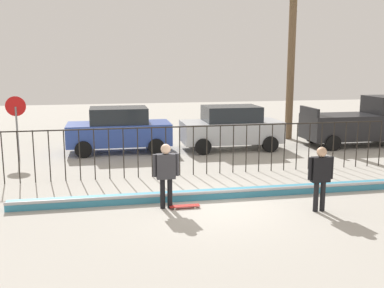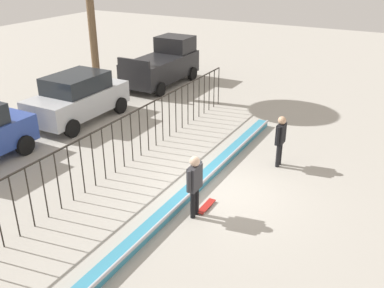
{
  "view_description": "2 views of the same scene",
  "coord_description": "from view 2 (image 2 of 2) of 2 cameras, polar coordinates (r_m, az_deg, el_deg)",
  "views": [
    {
      "loc": [
        -2.88,
        -11.08,
        3.8
      ],
      "look_at": [
        -0.55,
        0.8,
        1.55
      ],
      "focal_mm": 41.7,
      "sensor_mm": 36.0,
      "label": 1
    },
    {
      "loc": [
        -9.75,
        -4.42,
        6.36
      ],
      "look_at": [
        -0.3,
        0.73,
        1.49
      ],
      "focal_mm": 40.3,
      "sensor_mm": 36.0,
      "label": 2
    }
  ],
  "objects": [
    {
      "name": "parked_car_silver",
      "position": [
        17.9,
        -14.89,
        6.01
      ],
      "size": [
        4.3,
        2.12,
        1.9
      ],
      "rotation": [
        0.0,
        0.0,
        0.07
      ],
      "color": "#B7BABF",
      "rests_on": "ground"
    },
    {
      "name": "pickup_truck",
      "position": [
        22.33,
        -3.83,
        10.52
      ],
      "size": [
        4.7,
        2.12,
        2.24
      ],
      "rotation": [
        0.0,
        0.0,
        -0.06
      ],
      "color": "black",
      "rests_on": "ground"
    },
    {
      "name": "ground_plane",
      "position": [
        12.45,
        3.66,
        -6.4
      ],
      "size": [
        60.0,
        60.0,
        0.0
      ],
      "primitive_type": "plane",
      "color": "#ADA89E"
    },
    {
      "name": "bowl_coping_ledge",
      "position": [
        12.65,
        0.87,
        -5.19
      ],
      "size": [
        11.0,
        0.4,
        0.27
      ],
      "color": "teal",
      "rests_on": "ground"
    },
    {
      "name": "skateboarder",
      "position": [
        10.89,
        0.36,
        -4.94
      ],
      "size": [
        0.69,
        0.26,
        1.72
      ],
      "rotation": [
        0.0,
        0.0,
        0.36
      ],
      "color": "black",
      "rests_on": "ground"
    },
    {
      "name": "camera_operator",
      "position": [
        13.76,
        11.64,
        0.96
      ],
      "size": [
        0.68,
        0.26,
        1.68
      ],
      "rotation": [
        0.0,
        0.0,
        2.21
      ],
      "color": "black",
      "rests_on": "ground"
    },
    {
      "name": "perimeter_fence",
      "position": [
        13.57,
        -9.21,
        0.97
      ],
      "size": [
        14.04,
        0.04,
        1.68
      ],
      "color": "black",
      "rests_on": "ground"
    },
    {
      "name": "skateboard",
      "position": [
        11.7,
        1.89,
        -8.22
      ],
      "size": [
        0.8,
        0.2,
        0.07
      ],
      "rotation": [
        0.0,
        0.0,
        -0.34
      ],
      "color": "#A51E19",
      "rests_on": "ground"
    }
  ]
}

